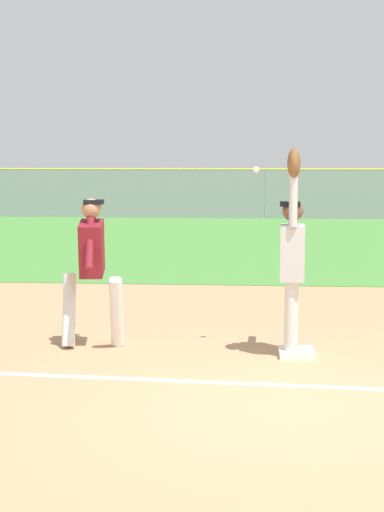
% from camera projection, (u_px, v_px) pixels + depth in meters
% --- Properties ---
extents(ground_plane, '(69.86, 69.86, 0.00)m').
position_uv_depth(ground_plane, '(290.00, 408.00, 7.16)').
color(ground_plane, tan).
extents(outfield_grass, '(52.78, 14.96, 0.01)m').
position_uv_depth(outfield_grass, '(268.00, 240.00, 21.25)').
color(outfield_grass, '#478438').
rests_on(outfield_grass, ground_plane).
extents(first_base, '(0.39, 0.39, 0.08)m').
position_uv_depth(first_base, '(296.00, 353.00, 9.01)').
color(first_base, white).
rests_on(first_base, ground_plane).
extents(fielder, '(0.28, 0.89, 2.28)m').
position_uv_depth(fielder, '(292.00, 255.00, 8.90)').
color(fielder, silver).
rests_on(fielder, ground_plane).
extents(runner, '(0.77, 0.85, 1.72)m').
position_uv_depth(runner, '(92.00, 262.00, 9.31)').
color(runner, white).
rests_on(runner, ground_plane).
extents(baseball, '(0.07, 0.07, 0.07)m').
position_uv_depth(baseball, '(256.00, 170.00, 9.14)').
color(baseball, white).
extents(outfield_fence, '(52.86, 0.08, 1.75)m').
position_uv_depth(outfield_fence, '(265.00, 194.00, 28.55)').
color(outfield_fence, '#93999E').
rests_on(outfield_fence, ground_plane).
extents(parked_car_tan, '(4.57, 2.46, 1.25)m').
position_uv_depth(parked_car_tan, '(56.00, 195.00, 31.95)').
color(parked_car_tan, tan).
rests_on(parked_car_tan, ground_plane).
extents(parked_car_red, '(4.56, 2.45, 1.25)m').
position_uv_depth(parked_car_red, '(209.00, 195.00, 31.99)').
color(parked_car_red, '#B21E1E').
rests_on(parked_car_red, ground_plane).
extents(parked_car_green, '(4.41, 2.14, 1.25)m').
position_uv_depth(parked_car_green, '(379.00, 195.00, 31.76)').
color(parked_car_green, '#1E6B33').
rests_on(parked_car_green, ground_plane).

